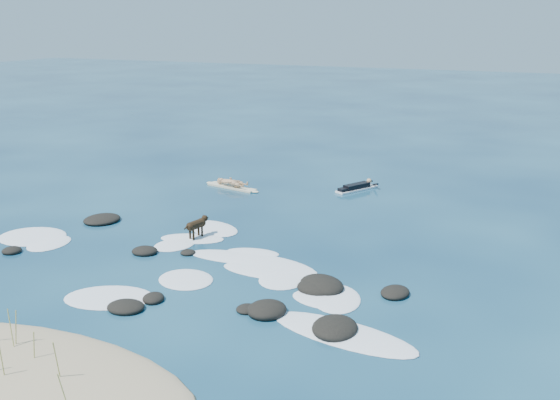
% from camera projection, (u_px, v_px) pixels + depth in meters
% --- Properties ---
extents(ground, '(160.00, 160.00, 0.00)m').
position_uv_depth(ground, '(205.00, 254.00, 20.56)').
color(ground, '#0A2642').
rests_on(ground, ground).
extents(sand_dune, '(9.00, 4.40, 0.60)m').
position_uv_depth(sand_dune, '(12.00, 382.00, 13.34)').
color(sand_dune, '#9E8966').
rests_on(sand_dune, ground).
extents(reef_rocks, '(14.20, 7.22, 0.45)m').
position_uv_depth(reef_rocks, '(204.00, 277.00, 18.52)').
color(reef_rocks, black).
rests_on(reef_rocks, ground).
extents(breaking_foam, '(15.77, 8.64, 0.12)m').
position_uv_depth(breaking_foam, '(209.00, 267.00, 19.47)').
color(breaking_foam, white).
rests_on(breaking_foam, ground).
extents(standing_surfer_rig, '(3.03, 1.04, 1.73)m').
position_uv_depth(standing_surfer_rig, '(232.00, 174.00, 28.33)').
color(standing_surfer_rig, beige).
rests_on(standing_surfer_rig, ground).
extents(paddling_surfer_rig, '(1.65, 2.27, 0.42)m').
position_uv_depth(paddling_surfer_rig, '(357.00, 187.00, 28.15)').
color(paddling_surfer_rig, white).
rests_on(paddling_surfer_rig, ground).
extents(dog, '(0.48, 1.25, 0.80)m').
position_uv_depth(dog, '(197.00, 224.00, 21.85)').
color(dog, black).
rests_on(dog, ground).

